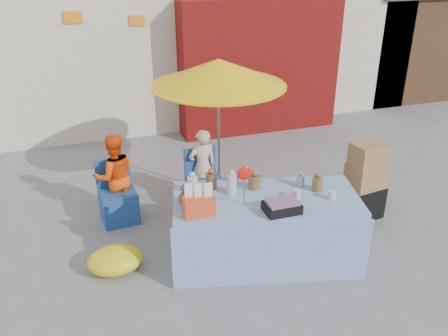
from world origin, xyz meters
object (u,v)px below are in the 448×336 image
object	(u,v)px
chair_right	(205,190)
umbrella	(219,73)
chair_left	(119,204)
vendor_beige	(202,167)
market_table	(264,227)
vendor_orange	(115,176)
box_stack	(364,183)

from	to	relation	value
chair_right	umbrella	bearing A→B (deg)	38.25
umbrella	chair_right	bearing A→B (deg)	-136.67
chair_left	vendor_beige	world-z (taller)	vendor_beige
market_table	vendor_beige	xyz separation A→B (m)	(-0.32, 1.58, 0.14)
chair_left	umbrella	bearing A→B (deg)	5.31
chair_left	umbrella	world-z (taller)	umbrella
chair_left	vendor_beige	xyz separation A→B (m)	(1.25, 0.13, 0.32)
market_table	vendor_orange	size ratio (longest dim) A/B	1.95
vendor_beige	umbrella	xyz separation A→B (m)	(0.30, 0.15, 1.32)
market_table	umbrella	world-z (taller)	umbrella
market_table	vendor_orange	distance (m)	2.23
market_table	vendor_orange	xyz separation A→B (m)	(-1.57, 1.58, 0.18)
vendor_beige	umbrella	world-z (taller)	umbrella
chair_left	umbrella	size ratio (longest dim) A/B	0.41
vendor_beige	box_stack	xyz separation A→B (m)	(2.01, -1.09, -0.06)
market_table	chair_right	xyz separation A→B (m)	(-0.32, 1.45, -0.18)
chair_right	market_table	bearing A→B (deg)	-82.67
market_table	chair_left	bearing A→B (deg)	150.91
box_stack	chair_right	bearing A→B (deg)	154.53
chair_left	vendor_orange	world-z (taller)	vendor_orange
box_stack	umbrella	bearing A→B (deg)	144.02
market_table	umbrella	size ratio (longest dim) A/B	1.15
vendor_beige	umbrella	size ratio (longest dim) A/B	0.55
chair_left	box_stack	bearing A→B (deg)	-21.45
market_table	chair_left	world-z (taller)	market_table
chair_right	vendor_beige	xyz separation A→B (m)	(0.00, 0.13, 0.32)
chair_right	box_stack	distance (m)	2.25
market_table	chair_right	size ratio (longest dim) A/B	2.82
chair_right	vendor_orange	bearing A→B (deg)	168.79
market_table	vendor_orange	bearing A→B (deg)	148.35
umbrella	box_stack	bearing A→B (deg)	-35.98
vendor_beige	box_stack	size ratio (longest dim) A/B	1.03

